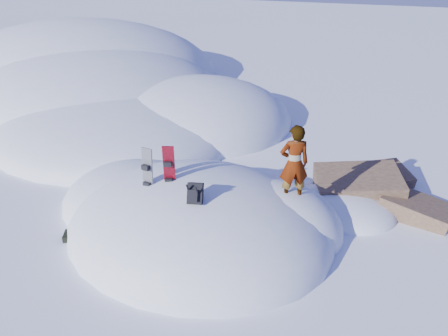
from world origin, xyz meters
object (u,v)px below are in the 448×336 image
at_px(backpack, 195,194).
at_px(person, 294,164).
at_px(snowboard_red, 169,174).
at_px(snowboard_dark, 147,177).

relative_size(backpack, person, 0.29).
height_order(snowboard_red, backpack, snowboard_red).
bearing_deg(snowboard_dark, backpack, -8.80).
relative_size(snowboard_dark, backpack, 2.70).
distance_m(snowboard_dark, backpack, 1.52).
bearing_deg(snowboard_dark, person, 26.20).
height_order(snowboard_dark, backpack, snowboard_dark).
relative_size(snowboard_red, backpack, 2.66).
relative_size(snowboard_red, snowboard_dark, 0.99).
bearing_deg(person, snowboard_dark, -7.31).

